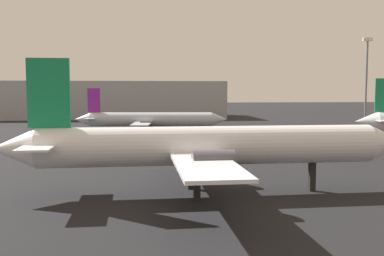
# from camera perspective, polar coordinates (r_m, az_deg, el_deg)

# --- Properties ---
(airplane_on_taxiway) EXTENTS (33.55, 23.58, 10.73)m
(airplane_on_taxiway) POSITION_cam_1_polar(r_m,az_deg,el_deg) (34.54, 1.81, -2.35)
(airplane_on_taxiway) COLOR white
(airplane_on_taxiway) RESTS_ON ground_plane
(airplane_far_right) EXTENTS (28.43, 19.84, 8.79)m
(airplane_far_right) POSITION_cam_1_polar(r_m,az_deg,el_deg) (80.99, -5.59, 1.13)
(airplane_far_right) COLOR #B2BCCC
(airplane_far_right) RESTS_ON ground_plane
(light_mast_right) EXTENTS (2.40, 0.50, 21.21)m
(light_mast_right) POSITION_cam_1_polar(r_m,az_deg,el_deg) (114.84, 21.97, 6.34)
(light_mast_right) COLOR slate
(light_mast_right) RESTS_ON ground_plane
(terminal_building) EXTENTS (76.99, 26.38, 11.17)m
(terminal_building) POSITION_cam_1_polar(r_m,az_deg,el_deg) (139.51, -12.18, 3.67)
(terminal_building) COLOR #999EA3
(terminal_building) RESTS_ON ground_plane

